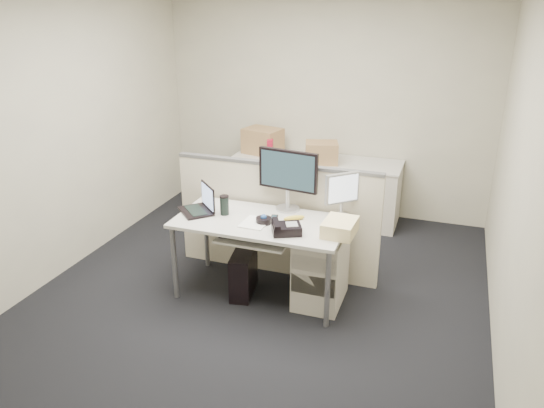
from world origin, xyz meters
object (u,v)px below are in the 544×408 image
at_px(monitor_main, 288,180).
at_px(desk_phone, 287,229).
at_px(laptop, 195,200).
at_px(desk, 260,227).

relative_size(monitor_main, desk_phone, 2.41).
xyz_separation_m(monitor_main, laptop, (-0.77, -0.34, -0.16)).
distance_m(laptop, desk_phone, 0.94).
height_order(monitor_main, desk_phone, monitor_main).
bearing_deg(monitor_main, laptop, -148.02).
height_order(laptop, desk_phone, laptop).
bearing_deg(desk_phone, desk, 124.00).
distance_m(desk, laptop, 0.65).
relative_size(laptop, desk_phone, 1.40).
bearing_deg(laptop, monitor_main, 68.77).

